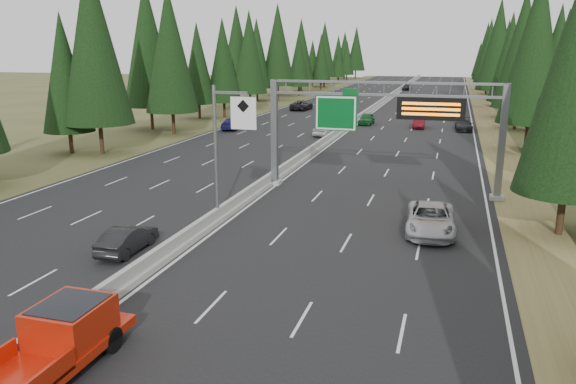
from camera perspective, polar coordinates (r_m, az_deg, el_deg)
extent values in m
cube|color=black|center=(85.93, 7.69, 7.56)|extent=(32.00, 260.00, 0.08)
cube|color=olive|center=(85.08, 19.70, 6.78)|extent=(3.60, 260.00, 0.06)
cube|color=#3C431F|center=(90.35, -3.64, 7.99)|extent=(3.60, 260.00, 0.06)
cube|color=gray|center=(85.91, 7.69, 7.69)|extent=(0.70, 260.00, 0.30)
cube|color=gray|center=(85.86, 7.70, 7.95)|extent=(0.30, 260.00, 0.60)
cube|color=slate|center=(41.78, -1.38, 6.00)|extent=(0.45, 0.45, 7.80)
cube|color=gray|center=(42.48, -1.35, 0.99)|extent=(0.90, 0.90, 0.30)
cube|color=slate|center=(39.94, 20.90, 4.67)|extent=(0.45, 0.45, 7.80)
cube|color=gray|center=(40.68, 20.43, -0.53)|extent=(0.90, 0.90, 0.30)
cube|color=slate|center=(39.69, 9.75, 10.91)|extent=(15.85, 0.35, 0.16)
cube|color=slate|center=(39.75, 9.70, 9.70)|extent=(15.85, 0.35, 0.16)
cube|color=#054C19|center=(40.15, 4.89, 7.99)|extent=(3.00, 0.10, 2.50)
cube|color=silver|center=(40.09, 4.87, 7.98)|extent=(2.85, 0.02, 2.35)
cube|color=#054C19|center=(39.83, 6.37, 10.07)|extent=(1.10, 0.10, 0.45)
cube|color=black|center=(39.27, 14.31, 8.19)|extent=(4.50, 0.40, 1.50)
cube|color=orange|center=(39.02, 14.33, 8.67)|extent=(3.80, 0.02, 0.18)
cube|color=orange|center=(39.05, 14.30, 8.16)|extent=(3.80, 0.02, 0.18)
cube|color=orange|center=(39.09, 14.26, 7.65)|extent=(3.80, 0.02, 0.18)
cylinder|color=slate|center=(32.65, -7.35, 3.70)|extent=(0.20, 0.20, 8.00)
cube|color=gray|center=(33.59, -7.14, -2.85)|extent=(0.50, 0.50, 0.20)
cube|color=slate|center=(31.79, -5.88, 10.00)|extent=(2.00, 0.15, 0.15)
cube|color=silver|center=(31.49, -4.55, 7.98)|extent=(1.50, 0.06, 1.80)
cylinder|color=black|center=(34.38, 25.98, -2.02)|extent=(0.40, 0.40, 2.45)
cylinder|color=black|center=(48.31, 25.19, 2.23)|extent=(0.40, 0.40, 2.07)
cone|color=black|center=(47.52, 26.03, 9.88)|extent=(4.66, 4.66, 10.88)
cylinder|color=black|center=(61.56, 23.07, 5.16)|extent=(0.40, 0.40, 2.82)
cone|color=black|center=(60.94, 23.90, 13.36)|extent=(6.35, 6.35, 14.82)
cylinder|color=black|center=(62.87, 26.77, 4.84)|extent=(0.40, 0.40, 2.62)
cylinder|color=black|center=(77.82, 22.08, 6.95)|extent=(0.40, 0.40, 2.79)
cone|color=black|center=(77.33, 22.70, 13.35)|extent=(6.28, 6.28, 14.64)
cylinder|color=black|center=(77.90, 25.04, 6.54)|extent=(0.40, 0.40, 2.46)
cone|color=black|center=(77.40, 25.65, 12.18)|extent=(5.54, 5.54, 12.93)
cylinder|color=black|center=(90.45, 21.16, 7.82)|extent=(0.40, 0.40, 2.44)
cone|color=black|center=(90.02, 21.61, 12.64)|extent=(5.49, 5.49, 12.82)
cylinder|color=black|center=(94.51, 23.60, 7.88)|extent=(0.40, 0.40, 2.60)
cone|color=black|center=(94.10, 24.10, 12.78)|extent=(5.84, 5.84, 13.63)
cylinder|color=black|center=(106.96, 20.15, 8.92)|extent=(0.40, 0.40, 2.96)
cone|color=black|center=(106.62, 20.58, 13.87)|extent=(6.66, 6.66, 15.55)
cylinder|color=black|center=(108.32, 22.23, 8.74)|extent=(0.40, 0.40, 2.74)
cone|color=black|center=(107.97, 22.67, 13.26)|extent=(6.17, 6.17, 14.40)
cylinder|color=black|center=(121.25, 20.11, 9.23)|extent=(0.40, 0.40, 1.93)
cone|color=black|center=(120.94, 20.36, 12.07)|extent=(4.34, 4.34, 10.12)
cylinder|color=black|center=(122.99, 21.81, 9.31)|extent=(0.40, 0.40, 2.66)
cone|color=black|center=(122.68, 22.18, 13.16)|extent=(5.98, 5.98, 13.94)
cylinder|color=black|center=(135.38, 19.48, 9.88)|extent=(0.40, 0.40, 2.64)
cone|color=black|center=(135.10, 19.77, 13.37)|extent=(5.94, 5.94, 13.86)
cylinder|color=black|center=(138.29, 21.04, 9.83)|extent=(0.40, 0.40, 2.62)
cone|color=black|center=(138.02, 21.36, 13.21)|extent=(5.90, 5.90, 13.77)
cylinder|color=black|center=(149.36, 19.23, 10.25)|extent=(0.40, 0.40, 2.61)
cone|color=black|center=(149.11, 19.49, 13.36)|extent=(5.86, 5.86, 13.68)
cylinder|color=black|center=(151.48, 20.89, 10.10)|extent=(0.40, 0.40, 2.35)
cone|color=black|center=(151.23, 21.14, 12.87)|extent=(5.28, 5.28, 12.32)
cylinder|color=black|center=(165.31, 19.01, 10.52)|extent=(0.40, 0.40, 2.21)
cone|color=black|center=(165.08, 19.21, 12.90)|extent=(4.96, 4.96, 11.58)
cylinder|color=black|center=(164.63, 20.61, 10.38)|extent=(0.40, 0.40, 2.22)
cone|color=black|center=(164.40, 20.82, 12.78)|extent=(4.99, 4.99, 11.64)
cylinder|color=black|center=(179.92, 18.74, 10.75)|extent=(0.40, 0.40, 1.91)
cone|color=black|center=(179.71, 18.90, 12.64)|extent=(4.29, 4.29, 10.00)
cylinder|color=black|center=(182.20, 20.04, 10.78)|extent=(0.40, 0.40, 2.55)
cone|color=black|center=(181.99, 20.26, 13.28)|extent=(5.75, 5.75, 13.41)
cylinder|color=black|center=(196.78, 19.07, 10.97)|extent=(0.40, 0.40, 1.86)
cone|color=black|center=(196.60, 19.21, 12.65)|extent=(4.18, 4.18, 9.75)
cylinder|color=black|center=(196.96, 20.25, 10.98)|extent=(0.40, 0.40, 2.60)
cone|color=black|center=(196.77, 20.46, 13.33)|extent=(5.84, 5.84, 13.63)
cylinder|color=black|center=(58.04, -18.43, 5.15)|extent=(0.40, 0.40, 2.97)
cone|color=black|center=(57.41, -19.18, 14.32)|extent=(6.68, 6.68, 15.59)
cylinder|color=black|center=(59.44, -21.18, 4.72)|extent=(0.40, 0.40, 2.16)
cone|color=black|center=(58.80, -21.78, 11.21)|extent=(4.86, 4.86, 11.34)
cylinder|color=black|center=(69.00, -11.56, 6.87)|extent=(0.40, 0.40, 2.76)
cone|color=black|center=(68.45, -11.93, 14.05)|extent=(6.22, 6.22, 14.51)
cylinder|color=black|center=(74.31, -13.66, 7.35)|extent=(0.40, 0.40, 2.94)
cone|color=black|center=(73.81, -14.09, 14.45)|extent=(6.63, 6.63, 15.46)
cylinder|color=black|center=(85.41, -6.48, 8.31)|extent=(0.40, 0.40, 2.32)
cone|color=black|center=(84.96, -6.62, 13.17)|extent=(5.21, 5.21, 12.16)
cylinder|color=black|center=(84.53, -8.98, 8.13)|extent=(0.40, 0.40, 2.21)
cone|color=black|center=(84.08, -9.17, 12.80)|extent=(4.96, 4.96, 11.58)
cylinder|color=black|center=(97.70, -3.86, 9.22)|extent=(0.40, 0.40, 2.62)
cone|color=black|center=(97.31, -3.94, 14.01)|extent=(5.88, 5.88, 13.73)
cylinder|color=black|center=(99.98, -5.10, 9.35)|extent=(0.40, 0.40, 2.76)
cone|color=black|center=(99.60, -5.21, 14.29)|extent=(6.20, 6.20, 14.47)
cylinder|color=black|center=(113.44, -1.02, 10.05)|extent=(0.40, 0.40, 2.97)
cone|color=black|center=(113.11, -1.05, 14.75)|extent=(6.69, 6.69, 15.61)
cylinder|color=black|center=(112.17, -3.14, 9.87)|extent=(0.40, 0.40, 2.52)
cone|color=black|center=(111.83, -3.19, 13.89)|extent=(5.67, 5.67, 13.22)
cylinder|color=black|center=(124.10, 1.12, 10.22)|extent=(0.40, 0.40, 2.10)
cone|color=black|center=(123.80, 1.14, 13.26)|extent=(4.73, 4.73, 11.03)
cylinder|color=black|center=(126.64, -1.04, 10.41)|extent=(0.40, 0.40, 2.54)
cone|color=black|center=(126.33, -1.05, 14.01)|extent=(5.73, 5.73, 13.36)
cylinder|color=black|center=(141.29, 3.35, 10.73)|extent=(0.40, 0.40, 2.18)
cone|color=black|center=(141.02, 3.39, 13.49)|extent=(4.91, 4.91, 11.45)
cylinder|color=black|center=(139.74, 1.34, 10.82)|extent=(0.40, 0.40, 2.73)
cone|color=black|center=(139.47, 1.36, 14.32)|extent=(6.15, 6.15, 14.34)
cylinder|color=black|center=(152.95, 3.69, 11.10)|extent=(0.40, 0.40, 2.70)
cone|color=black|center=(152.70, 3.74, 14.26)|extent=(6.08, 6.08, 14.18)
cylinder|color=black|center=(156.42, 2.48, 11.05)|extent=(0.40, 0.40, 1.98)
cone|color=black|center=(156.19, 2.51, 13.32)|extent=(4.45, 4.45, 10.37)
cylinder|color=black|center=(168.98, 5.12, 11.24)|extent=(0.40, 0.40, 1.85)
cone|color=black|center=(168.77, 5.16, 13.20)|extent=(4.16, 4.16, 9.70)
cylinder|color=black|center=(169.58, 3.64, 11.33)|extent=(0.40, 0.40, 2.17)
cone|color=black|center=(169.36, 3.68, 13.62)|extent=(4.88, 4.88, 11.39)
cylinder|color=black|center=(181.40, 5.97, 11.45)|extent=(0.40, 0.40, 2.00)
cone|color=black|center=(181.20, 6.02, 13.42)|extent=(4.49, 4.49, 10.48)
cylinder|color=black|center=(184.77, 5.08, 11.57)|extent=(0.40, 0.40, 2.27)
cone|color=black|center=(184.57, 5.13, 13.77)|extent=(5.11, 5.11, 11.93)
cylinder|color=black|center=(196.27, 6.86, 11.76)|extent=(0.40, 0.40, 2.76)
cone|color=black|center=(196.07, 6.94, 14.27)|extent=(6.20, 6.20, 14.46)
cylinder|color=black|center=(196.54, 5.72, 11.76)|extent=(0.40, 0.40, 2.51)
cone|color=black|center=(196.34, 5.78, 14.04)|extent=(5.65, 5.65, 13.19)
imported|color=#B2B2B7|center=(32.21, 14.28, -2.67)|extent=(2.90, 5.80, 1.58)
cylinder|color=black|center=(21.51, -21.75, -13.09)|extent=(0.33, 0.88, 0.88)
cylinder|color=black|center=(20.48, -17.49, -14.13)|extent=(0.33, 0.88, 0.88)
cube|color=#B7200B|center=(19.71, -22.80, -15.29)|extent=(2.20, 6.16, 0.33)
cube|color=#B7200B|center=(20.03, -21.21, -12.14)|extent=(2.09, 2.42, 1.21)
cube|color=black|center=(19.89, -21.30, -11.29)|extent=(1.87, 2.09, 0.61)
cube|color=#B7200B|center=(17.84, -23.63, -17.25)|extent=(0.11, 2.64, 0.66)
imported|color=#135722|center=(77.18, 7.99, 7.38)|extent=(1.83, 4.43, 1.50)
imported|color=#5D0D16|center=(74.87, 13.16, 6.89)|extent=(1.58, 4.28, 1.40)
imported|color=black|center=(73.97, 17.43, 6.53)|extent=(2.26, 5.01, 1.42)
imported|color=silver|center=(105.97, 14.20, 9.00)|extent=(3.08, 6.03, 1.63)
imported|color=black|center=(143.16, 12.00, 10.40)|extent=(2.12, 4.70, 1.56)
imported|color=black|center=(29.51, -16.01, -4.62)|extent=(1.48, 4.05, 1.33)
imported|color=navy|center=(71.81, -5.65, 6.91)|extent=(2.42, 5.12, 1.44)
imported|color=silver|center=(66.60, 3.73, 6.42)|extent=(2.22, 4.74, 1.57)
imported|color=black|center=(94.63, 1.39, 8.82)|extent=(2.92, 5.86, 1.59)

